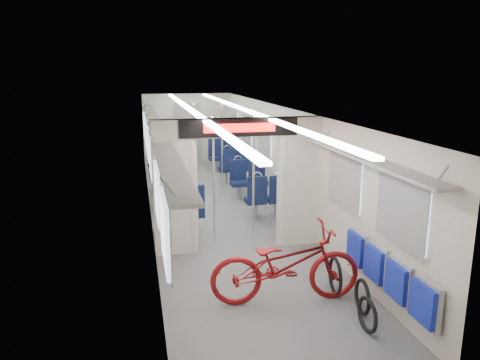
{
  "coord_description": "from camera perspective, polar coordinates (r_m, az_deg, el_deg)",
  "views": [
    {
      "loc": [
        -1.66,
        -9.63,
        3.1
      ],
      "look_at": [
        0.05,
        -1.93,
        1.22
      ],
      "focal_mm": 35.0,
      "sensor_mm": 36.0,
      "label": 1
    }
  ],
  "objects": [
    {
      "name": "carriage",
      "position": [
        9.64,
        -2.42,
        3.87
      ],
      "size": [
        12.0,
        12.02,
        2.31
      ],
      "color": "#515456",
      "rests_on": "ground"
    },
    {
      "name": "bicycle",
      "position": [
        6.41,
        5.58,
        -10.2
      ],
      "size": [
        2.09,
        0.86,
        1.07
      ],
      "primitive_type": "imported",
      "rotation": [
        0.0,
        0.0,
        1.5
      ],
      "color": "maroon",
      "rests_on": "ground"
    },
    {
      "name": "flip_bench",
      "position": [
        6.33,
        17.45,
        -10.69
      ],
      "size": [
        0.12,
        2.12,
        0.53
      ],
      "color": "gray",
      "rests_on": "carriage"
    },
    {
      "name": "bike_hoop_a",
      "position": [
        6.05,
        15.25,
        -15.76
      ],
      "size": [
        0.06,
        0.45,
        0.45
      ],
      "primitive_type": "torus",
      "rotation": [
        1.57,
        0.0,
        1.59
      ],
      "color": "black",
      "rests_on": "ground"
    },
    {
      "name": "bike_hoop_b",
      "position": [
        6.42,
        14.68,
        -13.79
      ],
      "size": [
        0.09,
        0.48,
        0.47
      ],
      "primitive_type": "torus",
      "rotation": [
        1.57,
        0.0,
        1.48
      ],
      "color": "black",
      "rests_on": "ground"
    },
    {
      "name": "bike_hoop_c",
      "position": [
        6.83,
        11.51,
        -11.57
      ],
      "size": [
        0.11,
        0.54,
        0.54
      ],
      "primitive_type": "torus",
      "rotation": [
        1.57,
        0.0,
        1.46
      ],
      "color": "black",
      "rests_on": "ground"
    },
    {
      "name": "seat_bay_near_left",
      "position": [
        9.76,
        -7.81,
        -1.88
      ],
      "size": [
        0.91,
        2.08,
        1.1
      ],
      "color": "#0B1434",
      "rests_on": "ground"
    },
    {
      "name": "seat_bay_near_right",
      "position": [
        10.58,
        2.08,
        -0.67
      ],
      "size": [
        0.88,
        1.93,
        1.06
      ],
      "color": "#0B1434",
      "rests_on": "ground"
    },
    {
      "name": "seat_bay_far_left",
      "position": [
        13.05,
        -9.08,
        2.0
      ],
      "size": [
        0.92,
        2.14,
        1.12
      ],
      "color": "#0B1434",
      "rests_on": "ground"
    },
    {
      "name": "seat_bay_far_right",
      "position": [
        13.69,
        -1.35,
        2.66
      ],
      "size": [
        0.91,
        2.06,
        1.1
      ],
      "color": "#0B1434",
      "rests_on": "ground"
    },
    {
      "name": "stanchion_near_left",
      "position": [
        8.34,
        -3.2,
        -0.11
      ],
      "size": [
        0.04,
        0.04,
        2.3
      ],
      "primitive_type": "cylinder",
      "color": "silver",
      "rests_on": "ground"
    },
    {
      "name": "stanchion_near_right",
      "position": [
        8.56,
        1.64,
        0.25
      ],
      "size": [
        0.04,
        0.04,
        2.3
      ],
      "primitive_type": "cylinder",
      "color": "silver",
      "rests_on": "ground"
    },
    {
      "name": "stanchion_far_left",
      "position": [
        11.42,
        -5.47,
        3.54
      ],
      "size": [
        0.04,
        0.04,
        2.3
      ],
      "primitive_type": "cylinder",
      "color": "silver",
      "rests_on": "ground"
    },
    {
      "name": "stanchion_far_right",
      "position": [
        11.55,
        -2.21,
        3.7
      ],
      "size": [
        0.04,
        0.04,
        2.3
      ],
      "primitive_type": "cylinder",
      "color": "silver",
      "rests_on": "ground"
    }
  ]
}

